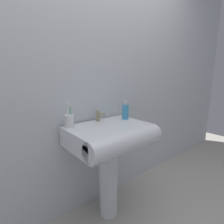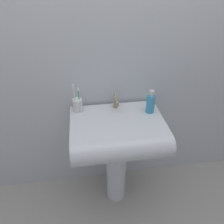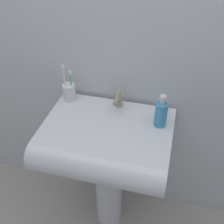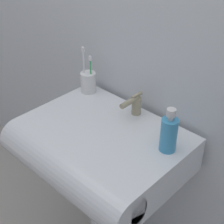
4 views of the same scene
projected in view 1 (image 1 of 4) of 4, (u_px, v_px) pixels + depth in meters
name	position (u px, v px, depth m)	size (l,w,h in m)	color
ground_plane	(109.00, 212.00, 1.56)	(6.00, 6.00, 0.00)	#ADA89E
wall_back	(90.00, 76.00, 1.51)	(5.00, 0.05, 2.40)	silver
sink_pedestal	(108.00, 179.00, 1.49)	(0.16, 0.16, 0.66)	white
sink_basin	(113.00, 136.00, 1.37)	(0.64, 0.50, 0.15)	white
faucet	(99.00, 116.00, 1.51)	(0.04, 0.12, 0.09)	tan
toothbrush_cup	(69.00, 121.00, 1.34)	(0.07, 0.07, 0.21)	white
soap_bottle	(125.00, 111.00, 1.58)	(0.06, 0.06, 0.17)	#3F99CC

